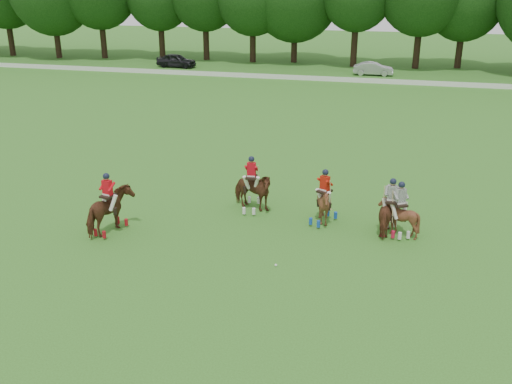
% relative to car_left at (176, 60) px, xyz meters
% --- Properties ---
extents(ground, '(180.00, 180.00, 0.00)m').
position_rel_car_left_xyz_m(ground, '(18.71, -42.50, -0.74)').
color(ground, '#31601B').
rests_on(ground, ground).
extents(boundary_rail, '(120.00, 0.10, 0.44)m').
position_rel_car_left_xyz_m(boundary_rail, '(18.71, -4.50, -0.52)').
color(boundary_rail, white).
rests_on(boundary_rail, ground).
extents(car_left, '(4.44, 2.05, 1.47)m').
position_rel_car_left_xyz_m(car_left, '(0.00, 0.00, 0.00)').
color(car_left, black).
rests_on(car_left, ground).
extents(car_mid, '(3.98, 1.49, 1.30)m').
position_rel_car_left_xyz_m(car_mid, '(21.18, 0.00, -0.09)').
color(car_mid, '#AEAEB4').
rests_on(car_mid, ground).
extents(polo_red_a, '(1.42, 2.30, 2.49)m').
position_rel_car_left_xyz_m(polo_red_a, '(13.36, -40.52, 0.18)').
color(polo_red_a, '#442312').
rests_on(polo_red_a, ground).
extents(polo_red_b, '(1.86, 1.63, 2.44)m').
position_rel_car_left_xyz_m(polo_red_b, '(18.18, -36.93, 0.16)').
color(polo_red_b, '#442312').
rests_on(polo_red_b, ground).
extents(polo_red_c, '(1.86, 1.93, 2.34)m').
position_rel_car_left_xyz_m(polo_red_c, '(21.40, -37.55, 0.11)').
color(polo_red_c, '#442312').
rests_on(polo_red_c, ground).
extents(polo_stripe_a, '(1.17, 1.89, 2.29)m').
position_rel_car_left_xyz_m(polo_stripe_a, '(24.06, -37.85, 0.09)').
color(polo_stripe_a, '#442312').
rests_on(polo_stripe_a, ground).
extents(polo_stripe_b, '(1.71, 1.77, 2.22)m').
position_rel_car_left_xyz_m(polo_stripe_b, '(24.39, -37.94, 0.05)').
color(polo_stripe_b, '#442312').
rests_on(polo_stripe_b, ground).
extents(polo_ball, '(0.09, 0.09, 0.09)m').
position_rel_car_left_xyz_m(polo_ball, '(20.31, -41.66, -0.69)').
color(polo_ball, white).
rests_on(polo_ball, ground).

